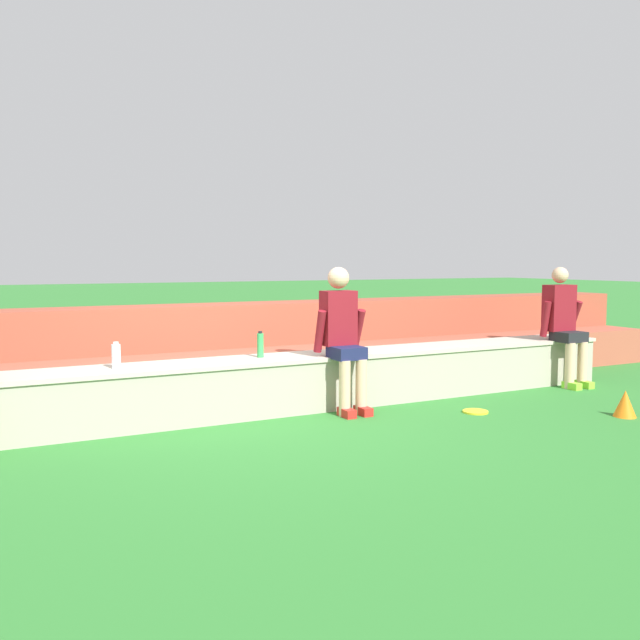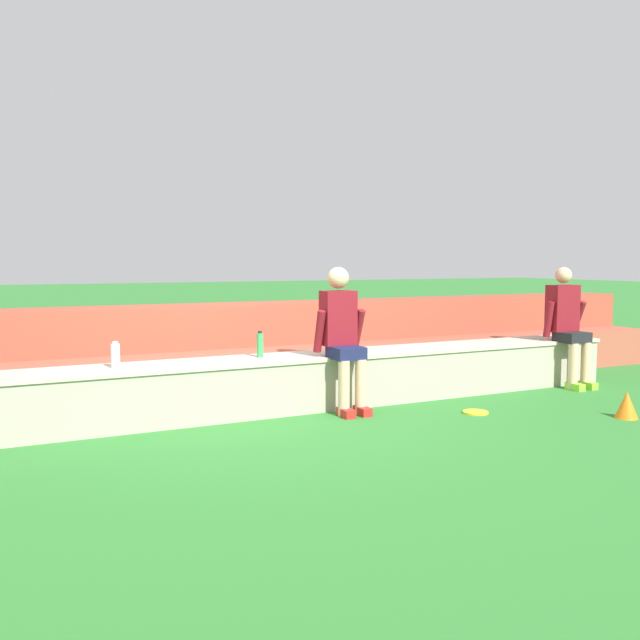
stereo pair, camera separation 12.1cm
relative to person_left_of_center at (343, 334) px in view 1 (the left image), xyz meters
name	(u,v)px [view 1 (the left image)]	position (x,y,z in m)	size (l,w,h in m)	color
ground_plane	(260,420)	(-0.88, 0.00, -0.77)	(80.00, 80.00, 0.00)	#2D752D
stone_seating_wall	(249,385)	(-0.88, 0.28, -0.48)	(8.81, 0.60, 0.54)	#A8A08E
brick_bleachers	(210,356)	(-0.88, 1.51, -0.36)	(12.62, 1.26, 0.98)	#A7503C
person_left_of_center	(343,334)	(0.00, 0.00, 0.00)	(0.51, 0.56, 1.42)	#DBAD89
person_center	(564,322)	(3.01, 0.00, -0.01)	(0.55, 0.53, 1.41)	#DBAD89
water_bottle_center_gap	(116,356)	(-2.12, 0.28, -0.11)	(0.08, 0.08, 0.23)	silver
water_bottle_near_left	(260,345)	(-0.74, 0.33, -0.10)	(0.06, 0.06, 0.26)	green
frisbee	(475,412)	(1.12, -0.66, -0.76)	(0.25, 0.25, 0.02)	yellow
sports_cone	(625,404)	(2.27, -1.45, -0.64)	(0.21, 0.21, 0.25)	orange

